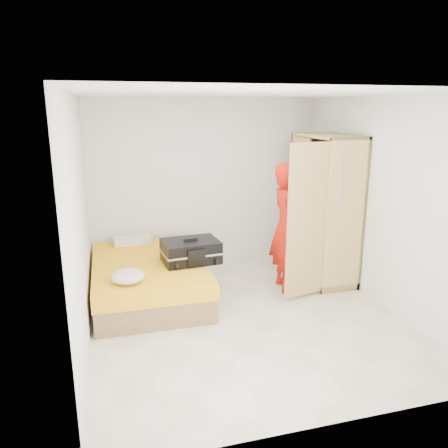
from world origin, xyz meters
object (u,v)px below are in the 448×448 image
object	(u,v)px
person	(286,227)
round_cushion	(128,276)
suitcase	(191,251)
wardrobe	(323,213)
bed	(149,279)

from	to	relation	value
person	round_cushion	size ratio (longest dim) A/B	4.53
person	suitcase	bearing A→B (deg)	92.19
wardrobe	bed	bearing A→B (deg)	179.63
person	suitcase	size ratio (longest dim) A/B	2.27
suitcase	round_cushion	distance (m)	0.98
bed	wardrobe	bearing A→B (deg)	-0.37
suitcase	wardrobe	bearing A→B (deg)	-0.82
bed	round_cushion	size ratio (longest dim) A/B	5.19
round_cushion	bed	bearing A→B (deg)	66.16
bed	person	bearing A→B (deg)	-6.34
round_cushion	suitcase	bearing A→B (deg)	31.20
suitcase	person	bearing A→B (deg)	-7.10
bed	suitcase	xyz separation A→B (m)	(0.54, -0.16, 0.39)
suitcase	round_cushion	xyz separation A→B (m)	(-0.84, -0.51, -0.07)
wardrobe	suitcase	size ratio (longest dim) A/B	2.69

